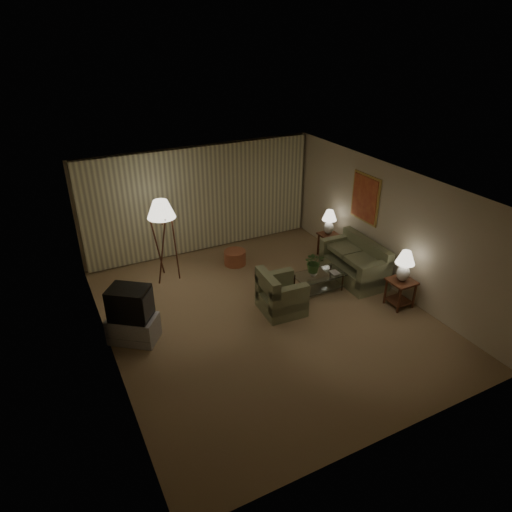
{
  "coord_description": "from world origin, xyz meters",
  "views": [
    {
      "loc": [
        -3.65,
        -6.76,
        5.31
      ],
      "look_at": [
        0.1,
        0.6,
        1.04
      ],
      "focal_mm": 32.0,
      "sensor_mm": 36.0,
      "label": 1
    }
  ],
  "objects_px": {
    "coffee_table": "(319,280)",
    "tv_cabinet": "(134,328)",
    "side_table_far": "(328,241)",
    "crt_tv": "(130,303)",
    "table_lamp_far": "(329,220)",
    "vase": "(314,273)",
    "floor_lamp": "(164,239)",
    "armchair": "(282,296)",
    "sofa": "(354,264)",
    "table_lamp_near": "(405,263)",
    "side_table_near": "(401,289)",
    "ottoman": "(235,258)"
  },
  "relations": [
    {
      "from": "tv_cabinet",
      "to": "floor_lamp",
      "type": "bearing_deg",
      "value": 94.42
    },
    {
      "from": "side_table_far",
      "to": "coffee_table",
      "type": "bearing_deg",
      "value": -130.85
    },
    {
      "from": "floor_lamp",
      "to": "vase",
      "type": "bearing_deg",
      "value": -37.66
    },
    {
      "from": "sofa",
      "to": "armchair",
      "type": "xyz_separation_m",
      "value": [
        -2.13,
        -0.4,
        -0.01
      ]
    },
    {
      "from": "table_lamp_near",
      "to": "floor_lamp",
      "type": "distance_m",
      "value": 5.15
    },
    {
      "from": "table_lamp_far",
      "to": "armchair",
      "type": "bearing_deg",
      "value": -144.05
    },
    {
      "from": "coffee_table",
      "to": "tv_cabinet",
      "type": "bearing_deg",
      "value": 178.53
    },
    {
      "from": "tv_cabinet",
      "to": "side_table_far",
      "type": "bearing_deg",
      "value": 50.41
    },
    {
      "from": "sofa",
      "to": "side_table_far",
      "type": "distance_m",
      "value": 1.26
    },
    {
      "from": "sofa",
      "to": "side_table_near",
      "type": "distance_m",
      "value": 1.36
    },
    {
      "from": "side_table_near",
      "to": "coffee_table",
      "type": "bearing_deg",
      "value": 133.05
    },
    {
      "from": "floor_lamp",
      "to": "ottoman",
      "type": "distance_m",
      "value": 1.87
    },
    {
      "from": "side_table_far",
      "to": "floor_lamp",
      "type": "xyz_separation_m",
      "value": [
        -3.96,
        0.69,
        0.61
      ]
    },
    {
      "from": "coffee_table",
      "to": "crt_tv",
      "type": "xyz_separation_m",
      "value": [
        -4.03,
        0.1,
        0.53
      ]
    },
    {
      "from": "side_table_near",
      "to": "armchair",
      "type": "bearing_deg",
      "value": 157.46
    },
    {
      "from": "side_table_near",
      "to": "vase",
      "type": "bearing_deg",
      "value": 136.51
    },
    {
      "from": "armchair",
      "to": "ottoman",
      "type": "relative_size",
      "value": 1.81
    },
    {
      "from": "table_lamp_far",
      "to": "table_lamp_near",
      "type": "bearing_deg",
      "value": -90.0
    },
    {
      "from": "armchair",
      "to": "table_lamp_far",
      "type": "height_order",
      "value": "table_lamp_far"
    },
    {
      "from": "vase",
      "to": "armchair",
      "type": "bearing_deg",
      "value": -162.5
    },
    {
      "from": "armchair",
      "to": "tv_cabinet",
      "type": "height_order",
      "value": "armchair"
    },
    {
      "from": "side_table_near",
      "to": "floor_lamp",
      "type": "distance_m",
      "value": 5.19
    },
    {
      "from": "vase",
      "to": "side_table_near",
      "type": "bearing_deg",
      "value": -43.49
    },
    {
      "from": "sofa",
      "to": "table_lamp_far",
      "type": "xyz_separation_m",
      "value": [
        0.15,
        1.25,
        0.6
      ]
    },
    {
      "from": "sofa",
      "to": "table_lamp_far",
      "type": "distance_m",
      "value": 1.39
    },
    {
      "from": "table_lamp_far",
      "to": "crt_tv",
      "type": "xyz_separation_m",
      "value": [
        -5.2,
        -1.25,
        -0.16
      ]
    },
    {
      "from": "vase",
      "to": "floor_lamp",
      "type": "bearing_deg",
      "value": 142.34
    },
    {
      "from": "table_lamp_far",
      "to": "ottoman",
      "type": "height_order",
      "value": "table_lamp_far"
    },
    {
      "from": "armchair",
      "to": "ottoman",
      "type": "bearing_deg",
      "value": 3.62
    },
    {
      "from": "table_lamp_far",
      "to": "vase",
      "type": "height_order",
      "value": "table_lamp_far"
    },
    {
      "from": "sofa",
      "to": "table_lamp_near",
      "type": "bearing_deg",
      "value": 8.42
    },
    {
      "from": "side_table_far",
      "to": "crt_tv",
      "type": "distance_m",
      "value": 5.36
    },
    {
      "from": "sofa",
      "to": "floor_lamp",
      "type": "relative_size",
      "value": 0.9
    },
    {
      "from": "tv_cabinet",
      "to": "crt_tv",
      "type": "xyz_separation_m",
      "value": [
        0.0,
        0.0,
        0.55
      ]
    },
    {
      "from": "table_lamp_far",
      "to": "ottoman",
      "type": "distance_m",
      "value": 2.49
    },
    {
      "from": "side_table_far",
      "to": "tv_cabinet",
      "type": "xyz_separation_m",
      "value": [
        -5.2,
        -1.25,
        -0.14
      ]
    },
    {
      "from": "crt_tv",
      "to": "floor_lamp",
      "type": "distance_m",
      "value": 2.31
    },
    {
      "from": "side_table_far",
      "to": "table_lamp_near",
      "type": "height_order",
      "value": "table_lamp_near"
    },
    {
      "from": "coffee_table",
      "to": "vase",
      "type": "height_order",
      "value": "vase"
    },
    {
      "from": "sofa",
      "to": "table_lamp_near",
      "type": "xyz_separation_m",
      "value": [
        0.15,
        -1.35,
        0.63
      ]
    },
    {
      "from": "side_table_near",
      "to": "table_lamp_far",
      "type": "distance_m",
      "value": 2.66
    },
    {
      "from": "coffee_table",
      "to": "vase",
      "type": "relative_size",
      "value": 6.72
    },
    {
      "from": "sofa",
      "to": "side_table_far",
      "type": "relative_size",
      "value": 2.85
    },
    {
      "from": "ottoman",
      "to": "tv_cabinet",
      "type": "bearing_deg",
      "value": -147.44
    },
    {
      "from": "table_lamp_near",
      "to": "tv_cabinet",
      "type": "xyz_separation_m",
      "value": [
        -5.2,
        1.35,
        -0.75
      ]
    },
    {
      "from": "tv_cabinet",
      "to": "vase",
      "type": "height_order",
      "value": "vase"
    },
    {
      "from": "floor_lamp",
      "to": "crt_tv",
      "type": "bearing_deg",
      "value": -122.51
    },
    {
      "from": "tv_cabinet",
      "to": "coffee_table",
      "type": "bearing_deg",
      "value": 35.46
    },
    {
      "from": "side_table_near",
      "to": "ottoman",
      "type": "xyz_separation_m",
      "value": [
        -2.28,
        3.22,
        -0.23
      ]
    },
    {
      "from": "tv_cabinet",
      "to": "vase",
      "type": "relative_size",
      "value": 6.26
    }
  ]
}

